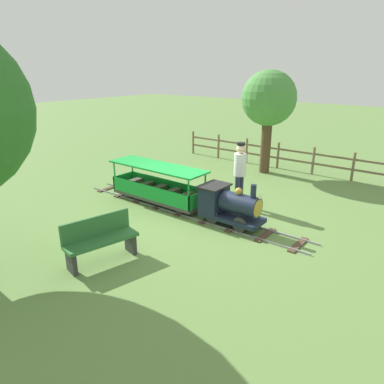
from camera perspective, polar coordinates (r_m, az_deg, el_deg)
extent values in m
plane|color=#608442|center=(8.59, -0.14, -3.43)|extent=(60.00, 60.00, 0.00)
cube|color=gray|center=(8.87, -0.03, -2.56)|extent=(0.03, 6.40, 0.04)
cube|color=gray|center=(8.51, -2.10, -3.54)|extent=(0.03, 6.40, 0.04)
cube|color=#4C3828|center=(10.60, -13.11, 0.58)|extent=(0.74, 0.14, 0.03)
cube|color=#4C3828|center=(10.08, -10.53, -0.20)|extent=(0.74, 0.14, 0.03)
cube|color=#4C3828|center=(9.59, -7.68, -1.07)|extent=(0.74, 0.14, 0.03)
cube|color=#4C3828|center=(9.12, -4.53, -2.02)|extent=(0.74, 0.14, 0.03)
cube|color=#4C3828|center=(8.69, -1.04, -3.07)|extent=(0.74, 0.14, 0.03)
cube|color=#4C3828|center=(8.29, 2.80, -4.21)|extent=(0.74, 0.14, 0.03)
cube|color=#4C3828|center=(7.94, 7.01, -5.43)|extent=(0.74, 0.14, 0.03)
cube|color=#4C3828|center=(7.64, 11.60, -6.72)|extent=(0.74, 0.14, 0.03)
cube|color=#4C3828|center=(7.40, 16.55, -8.06)|extent=(0.74, 0.14, 0.03)
cube|color=#192338|center=(7.92, 6.31, -3.93)|extent=(0.62, 1.40, 0.10)
cylinder|color=#192338|center=(7.70, 7.67, -1.88)|extent=(0.44, 0.85, 0.44)
cylinder|color=#B7932D|center=(7.51, 10.46, -2.58)|extent=(0.37, 0.02, 0.37)
cylinder|color=#192338|center=(7.44, 9.75, 0.17)|extent=(0.12, 0.12, 0.27)
sphere|color=#B7932D|center=(7.63, 7.43, 0.10)|extent=(0.16, 0.16, 0.16)
cube|color=#192338|center=(8.04, 3.52, -1.00)|extent=(0.62, 0.45, 0.55)
cube|color=black|center=(7.94, 3.56, 1.00)|extent=(0.70, 0.53, 0.04)
sphere|color=#F2EAB2|center=(7.41, 10.78, -0.76)|extent=(0.10, 0.10, 0.10)
cylinder|color=#2D2D2D|center=(7.97, 9.40, -4.02)|extent=(0.05, 0.32, 0.32)
cylinder|color=#2D2D2D|center=(7.57, 7.56, -5.21)|extent=(0.05, 0.32, 0.32)
cylinder|color=#2D2D2D|center=(8.29, 5.16, -2.88)|extent=(0.05, 0.32, 0.32)
cylinder|color=#2D2D2D|center=(7.91, 3.19, -3.96)|extent=(0.05, 0.32, 0.32)
cube|color=#3F3F3F|center=(9.18, -5.43, -0.80)|extent=(0.70, 2.60, 0.08)
cube|color=green|center=(9.34, -4.09, 0.99)|extent=(0.04, 2.60, 0.35)
cube|color=green|center=(8.89, -6.92, -0.07)|extent=(0.04, 2.60, 0.35)
cube|color=green|center=(8.33, 0.98, -1.26)|extent=(0.70, 0.04, 0.35)
cube|color=green|center=(10.00, -10.84, 1.91)|extent=(0.70, 0.04, 0.35)
cylinder|color=green|center=(8.52, 2.12, 0.64)|extent=(0.04, 0.04, 0.75)
cylinder|color=green|center=(8.04, -0.56, -0.50)|extent=(0.04, 0.04, 0.75)
cylinder|color=green|center=(10.12, -9.45, 3.39)|extent=(0.04, 0.04, 0.75)
cylinder|color=green|center=(9.72, -12.20, 2.55)|extent=(0.04, 0.04, 0.75)
cube|color=green|center=(8.94, -5.59, 4.09)|extent=(0.80, 2.70, 0.04)
cube|color=brown|center=(9.76, -9.41, 1.22)|extent=(0.54, 0.20, 0.24)
cube|color=brown|center=(9.44, -7.50, 0.70)|extent=(0.54, 0.20, 0.24)
cube|color=brown|center=(9.13, -5.46, 0.15)|extent=(0.54, 0.20, 0.24)
cube|color=brown|center=(8.84, -3.28, -0.45)|extent=(0.54, 0.20, 0.24)
cube|color=brown|center=(8.56, -0.95, -1.09)|extent=(0.54, 0.20, 0.24)
cylinder|color=#262626|center=(8.81, 0.02, -1.73)|extent=(0.04, 0.24, 0.24)
cylinder|color=#262626|center=(8.45, -2.06, -2.68)|extent=(0.04, 0.24, 0.24)
cylinder|color=#262626|center=(9.97, -8.27, 0.58)|extent=(0.04, 0.24, 0.24)
cylinder|color=#262626|center=(9.65, -10.39, -0.17)|extent=(0.04, 0.24, 0.24)
cylinder|color=#282D47|center=(9.08, 7.78, 0.34)|extent=(0.12, 0.12, 0.80)
cylinder|color=#282D47|center=(8.93, 7.19, 0.04)|extent=(0.12, 0.12, 0.80)
cylinder|color=white|center=(8.81, 7.68, 4.35)|extent=(0.30, 0.30, 0.55)
sphere|color=beige|center=(8.72, 7.79, 6.79)|extent=(0.22, 0.22, 0.22)
cylinder|color=black|center=(8.69, 7.83, 7.63)|extent=(0.20, 0.20, 0.06)
cube|color=#2D6B33|center=(6.56, -14.22, -7.51)|extent=(1.36, 0.68, 0.06)
cube|color=#2D6B33|center=(6.63, -15.03, -5.39)|extent=(1.28, 0.33, 0.40)
cube|color=#333333|center=(6.88, -9.76, -7.83)|extent=(0.15, 0.33, 0.42)
cube|color=#333333|center=(6.48, -18.67, -10.44)|extent=(0.15, 0.33, 0.42)
cylinder|color=#4C3823|center=(12.03, 11.66, 7.27)|extent=(0.33, 0.33, 1.81)
sphere|color=#4C8E42|center=(11.82, 12.16, 14.42)|extent=(1.72, 1.72, 1.72)
cylinder|color=#756047|center=(14.61, 0.18, 7.91)|extent=(0.08, 0.08, 0.90)
cylinder|color=#756047|center=(13.91, 4.24, 7.28)|extent=(0.08, 0.08, 0.90)
cylinder|color=#756047|center=(13.28, 8.69, 6.54)|extent=(0.08, 0.08, 0.90)
cylinder|color=#756047|center=(12.74, 13.54, 5.69)|extent=(0.08, 0.08, 0.90)
cylinder|color=#756047|center=(12.30, 18.75, 4.74)|extent=(0.08, 0.08, 0.90)
cylinder|color=#756047|center=(11.98, 24.28, 3.67)|extent=(0.08, 0.08, 0.90)
cube|color=#756047|center=(12.69, 13.61, 6.68)|extent=(0.04, 7.40, 0.06)
cube|color=#756047|center=(12.76, 13.50, 5.30)|extent=(0.04, 7.40, 0.06)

